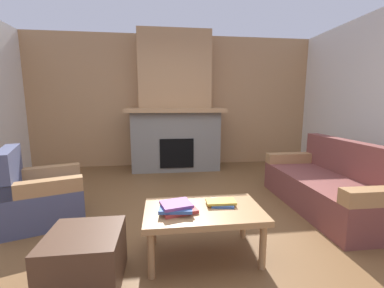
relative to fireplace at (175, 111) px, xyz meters
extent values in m
plane|color=brown|center=(0.00, -2.62, -1.16)|extent=(9.00, 9.00, 0.00)
cube|color=tan|center=(0.00, 0.38, 0.19)|extent=(6.00, 0.12, 2.70)
cube|color=gray|center=(0.00, -0.03, -0.59)|extent=(1.70, 0.70, 1.15)
cube|color=black|center=(0.00, -0.36, -0.78)|extent=(0.64, 0.08, 0.56)
cube|color=tan|center=(0.00, -0.08, 0.03)|extent=(1.90, 0.82, 0.08)
cube|color=tan|center=(0.00, 0.07, 0.80)|extent=(1.40, 0.50, 1.47)
cube|color=brown|center=(1.76, -2.26, -0.96)|extent=(0.85, 1.81, 0.40)
cube|color=brown|center=(2.10, -2.26, -0.54)|extent=(0.17, 1.80, 0.45)
cube|color=#A87A4C|center=(1.76, -1.44, -0.69)|extent=(0.84, 0.17, 0.15)
cube|color=#474C6B|center=(-1.60, -2.15, -0.96)|extent=(0.97, 0.97, 0.40)
cube|color=#474C6B|center=(-1.89, -2.25, -0.54)|extent=(0.39, 0.76, 0.45)
cube|color=#A87A4C|center=(-1.50, -2.44, -0.69)|extent=(0.76, 0.39, 0.15)
cube|color=#A87A4C|center=(-1.71, -1.85, -0.69)|extent=(0.76, 0.39, 0.15)
cube|color=#A87A4C|center=(0.06, -3.04, -0.76)|extent=(1.00, 0.60, 0.05)
cylinder|color=#A87A4C|center=(-0.38, -3.28, -0.97)|extent=(0.06, 0.06, 0.38)
cylinder|color=#A87A4C|center=(0.50, -3.28, -0.97)|extent=(0.06, 0.06, 0.38)
cylinder|color=#A87A4C|center=(-0.38, -2.80, -0.97)|extent=(0.06, 0.06, 0.38)
cylinder|color=#A87A4C|center=(0.50, -2.80, -0.97)|extent=(0.06, 0.06, 0.38)
cube|color=#4C3323|center=(-0.86, -3.28, -0.96)|extent=(0.52, 0.52, 0.40)
cube|color=#B23833|center=(-0.15, -3.10, -0.72)|extent=(0.31, 0.21, 0.03)
cube|color=#335699|center=(-0.18, -3.10, -0.69)|extent=(0.29, 0.21, 0.03)
cube|color=#7A3D84|center=(-0.18, -3.08, -0.66)|extent=(0.28, 0.25, 0.03)
cube|color=#335699|center=(0.24, -2.96, -0.72)|extent=(0.23, 0.24, 0.02)
cube|color=gold|center=(0.22, -2.98, -0.70)|extent=(0.26, 0.15, 0.02)
camera|label=1|loc=(-0.29, -5.02, 0.15)|focal=23.25mm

